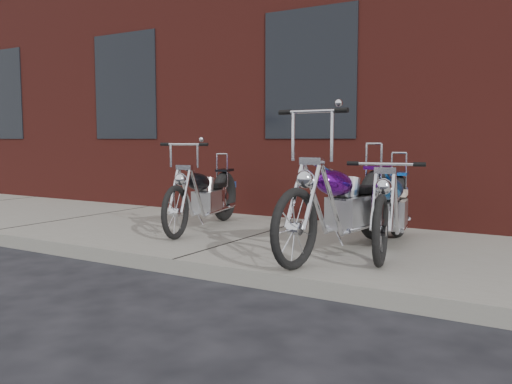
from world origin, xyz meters
The scene contains 6 objects.
ground centered at (0.00, 0.00, 0.00)m, with size 120.00×120.00×0.00m, color black.
sidewalk centered at (0.00, 1.50, 0.07)m, with size 22.00×3.00×0.15m, color gray.
building_brick centered at (0.00, 8.00, 4.00)m, with size 22.00×10.00×8.00m, color #5D1E19.
chopper_purple centered at (1.26, 1.18, 0.60)m, with size 0.62×2.52×1.41m.
chopper_blue centered at (1.64, 1.56, 0.56)m, with size 0.66×2.26×0.99m.
chopper_third centered at (-0.82, 1.63, 0.54)m, with size 0.68×2.14×1.10m.
Camera 1 is at (3.29, -3.95, 1.29)m, focal length 38.00 mm.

